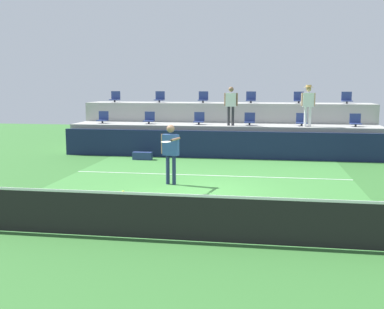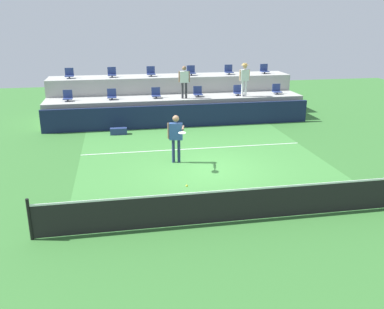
{
  "view_description": "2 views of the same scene",
  "coord_description": "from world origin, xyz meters",
  "px_view_note": "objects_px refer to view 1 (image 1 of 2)",
  "views": [
    {
      "loc": [
        1.77,
        -12.27,
        2.94
      ],
      "look_at": [
        -0.06,
        -0.8,
        1.18
      ],
      "focal_mm": 43.27,
      "sensor_mm": 36.0,
      "label": 1
    },
    {
      "loc": [
        -3.01,
        -13.35,
        5.08
      ],
      "look_at": [
        -0.9,
        -1.95,
        1.23
      ],
      "focal_mm": 38.6,
      "sensor_mm": 36.0,
      "label": 2
    }
  ],
  "objects_px": {
    "stadium_chair_lower_far_left": "(103,118)",
    "stadium_chair_upper_right": "(299,98)",
    "stadium_chair_upper_far_left": "(115,98)",
    "spectator_with_hat": "(308,101)",
    "stadium_chair_upper_left": "(160,98)",
    "stadium_chair_upper_mid_right": "(251,98)",
    "tennis_player": "(171,148)",
    "stadium_chair_lower_left": "(149,119)",
    "stadium_chair_lower_far_right": "(355,121)",
    "spectator_leaning_on_rail": "(231,102)",
    "stadium_chair_lower_right": "(302,121)",
    "tennis_ball": "(123,192)",
    "stadium_chair_upper_mid_left": "(203,98)",
    "stadium_chair_lower_mid_right": "(250,120)",
    "stadium_chair_upper_far_right": "(347,99)",
    "equipment_bag": "(142,156)",
    "stadium_chair_lower_mid_left": "(199,119)"
  },
  "relations": [
    {
      "from": "stadium_chair_lower_right",
      "to": "spectator_with_hat",
      "type": "bearing_deg",
      "value": -62.43
    },
    {
      "from": "stadium_chair_upper_right",
      "to": "stadium_chair_lower_mid_left",
      "type": "bearing_deg",
      "value": -157.04
    },
    {
      "from": "stadium_chair_lower_mid_right",
      "to": "spectator_with_hat",
      "type": "height_order",
      "value": "spectator_with_hat"
    },
    {
      "from": "stadium_chair_lower_mid_right",
      "to": "equipment_bag",
      "type": "relative_size",
      "value": 0.68
    },
    {
      "from": "stadium_chair_upper_right",
      "to": "tennis_player",
      "type": "bearing_deg",
      "value": -117.06
    },
    {
      "from": "spectator_with_hat",
      "to": "stadium_chair_upper_far_right",
      "type": "bearing_deg",
      "value": 49.81
    },
    {
      "from": "tennis_player",
      "to": "spectator_with_hat",
      "type": "xyz_separation_m",
      "value": [
        4.4,
        5.99,
        1.17
      ]
    },
    {
      "from": "stadium_chair_lower_far_right",
      "to": "spectator_leaning_on_rail",
      "type": "height_order",
      "value": "spectator_leaning_on_rail"
    },
    {
      "from": "tennis_player",
      "to": "stadium_chair_lower_mid_left",
      "type": "bearing_deg",
      "value": 90.65
    },
    {
      "from": "stadium_chair_lower_mid_right",
      "to": "stadium_chair_upper_right",
      "type": "relative_size",
      "value": 1.0
    },
    {
      "from": "equipment_bag",
      "to": "stadium_chair_upper_left",
      "type": "bearing_deg",
      "value": 92.47
    },
    {
      "from": "stadium_chair_lower_far_right",
      "to": "stadium_chair_upper_right",
      "type": "relative_size",
      "value": 1.0
    },
    {
      "from": "stadium_chair_upper_far_left",
      "to": "tennis_ball",
      "type": "distance_m",
      "value": 12.75
    },
    {
      "from": "stadium_chair_lower_far_left",
      "to": "stadium_chair_upper_right",
      "type": "xyz_separation_m",
      "value": [
        8.53,
        1.8,
        0.85
      ]
    },
    {
      "from": "stadium_chair_lower_left",
      "to": "stadium_chair_upper_mid_right",
      "type": "height_order",
      "value": "stadium_chair_upper_mid_right"
    },
    {
      "from": "stadium_chair_lower_right",
      "to": "spectator_with_hat",
      "type": "xyz_separation_m",
      "value": [
        0.2,
        -0.38,
        0.8
      ]
    },
    {
      "from": "stadium_chair_lower_far_left",
      "to": "spectator_with_hat",
      "type": "distance_m",
      "value": 8.8
    },
    {
      "from": "stadium_chair_lower_right",
      "to": "stadium_chair_upper_far_right",
      "type": "xyz_separation_m",
      "value": [
        2.04,
        1.8,
        0.85
      ]
    },
    {
      "from": "stadium_chair_upper_right",
      "to": "equipment_bag",
      "type": "height_order",
      "value": "stadium_chair_upper_right"
    },
    {
      "from": "stadium_chair_upper_far_right",
      "to": "stadium_chair_upper_right",
      "type": "bearing_deg",
      "value": 180.0
    },
    {
      "from": "stadium_chair_upper_far_right",
      "to": "equipment_bag",
      "type": "xyz_separation_m",
      "value": [
        -8.28,
        -3.84,
        -2.16
      ]
    },
    {
      "from": "stadium_chair_upper_right",
      "to": "stadium_chair_upper_left",
      "type": "bearing_deg",
      "value": 180.0
    },
    {
      "from": "stadium_chair_lower_right",
      "to": "tennis_player",
      "type": "relative_size",
      "value": 0.29
    },
    {
      "from": "stadium_chair_lower_far_right",
      "to": "spectator_with_hat",
      "type": "bearing_deg",
      "value": -168.75
    },
    {
      "from": "stadium_chair_lower_far_right",
      "to": "stadium_chair_upper_mid_left",
      "type": "distance_m",
      "value": 6.77
    },
    {
      "from": "stadium_chair_upper_far_left",
      "to": "stadium_chair_upper_left",
      "type": "height_order",
      "value": "same"
    },
    {
      "from": "stadium_chair_lower_far_left",
      "to": "stadium_chair_upper_far_right",
      "type": "xyz_separation_m",
      "value": [
        10.6,
        1.8,
        0.85
      ]
    },
    {
      "from": "stadium_chair_upper_mid_left",
      "to": "stadium_chair_lower_right",
      "type": "bearing_deg",
      "value": -22.53
    },
    {
      "from": "stadium_chair_upper_mid_left",
      "to": "tennis_ball",
      "type": "height_order",
      "value": "stadium_chair_upper_mid_left"
    },
    {
      "from": "stadium_chair_lower_mid_right",
      "to": "spectator_leaning_on_rail",
      "type": "bearing_deg",
      "value": -153.38
    },
    {
      "from": "stadium_chair_lower_far_left",
      "to": "stadium_chair_upper_far_right",
      "type": "distance_m",
      "value": 10.79
    },
    {
      "from": "spectator_leaning_on_rail",
      "to": "tennis_ball",
      "type": "height_order",
      "value": "spectator_leaning_on_rail"
    },
    {
      "from": "stadium_chair_lower_far_right",
      "to": "stadium_chair_upper_far_right",
      "type": "xyz_separation_m",
      "value": [
        -0.09,
        1.8,
        0.85
      ]
    },
    {
      "from": "stadium_chair_upper_far_left",
      "to": "spectator_with_hat",
      "type": "bearing_deg",
      "value": -13.98
    },
    {
      "from": "stadium_chair_upper_far_left",
      "to": "spectator_with_hat",
      "type": "distance_m",
      "value": 9.04
    },
    {
      "from": "stadium_chair_upper_left",
      "to": "stadium_chair_upper_right",
      "type": "bearing_deg",
      "value": 0.0
    },
    {
      "from": "stadium_chair_lower_left",
      "to": "stadium_chair_lower_right",
      "type": "xyz_separation_m",
      "value": [
        6.46,
        0.0,
        0.0
      ]
    },
    {
      "from": "stadium_chair_lower_right",
      "to": "tennis_ball",
      "type": "bearing_deg",
      "value": -113.72
    },
    {
      "from": "stadium_chair_upper_mid_right",
      "to": "tennis_ball",
      "type": "distance_m",
      "value": 12.29
    },
    {
      "from": "stadium_chair_upper_left",
      "to": "stadium_chair_upper_mid_right",
      "type": "distance_m",
      "value": 4.25
    },
    {
      "from": "tennis_player",
      "to": "spectator_leaning_on_rail",
      "type": "relative_size",
      "value": 1.11
    },
    {
      "from": "stadium_chair_upper_left",
      "to": "spectator_leaning_on_rail",
      "type": "bearing_deg",
      "value": -31.92
    },
    {
      "from": "stadium_chair_upper_left",
      "to": "tennis_ball",
      "type": "distance_m",
      "value": 12.22
    },
    {
      "from": "tennis_player",
      "to": "equipment_bag",
      "type": "bearing_deg",
      "value": 115.13
    },
    {
      "from": "stadium_chair_upper_left",
      "to": "stadium_chair_upper_mid_left",
      "type": "relative_size",
      "value": 1.0
    },
    {
      "from": "stadium_chair_lower_far_left",
      "to": "stadium_chair_lower_far_right",
      "type": "height_order",
      "value": "same"
    },
    {
      "from": "stadium_chair_lower_far_right",
      "to": "tennis_player",
      "type": "height_order",
      "value": "tennis_player"
    },
    {
      "from": "stadium_chair_upper_far_left",
      "to": "stadium_chair_upper_mid_left",
      "type": "relative_size",
      "value": 1.0
    },
    {
      "from": "stadium_chair_lower_left",
      "to": "stadium_chair_upper_far_left",
      "type": "distance_m",
      "value": 2.91
    },
    {
      "from": "stadium_chair_upper_mid_left",
      "to": "tennis_player",
      "type": "distance_m",
      "value": 8.27
    }
  ]
}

